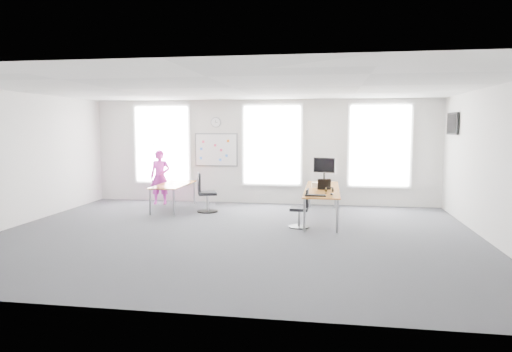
% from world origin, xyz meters
% --- Properties ---
extents(floor, '(10.00, 10.00, 0.00)m').
position_xyz_m(floor, '(0.00, 0.00, 0.00)').
color(floor, '#2A2A2F').
rests_on(floor, ground).
extents(ceiling, '(10.00, 10.00, 0.00)m').
position_xyz_m(ceiling, '(0.00, 0.00, 3.00)').
color(ceiling, white).
rests_on(ceiling, ground).
extents(wall_back, '(10.00, 0.00, 10.00)m').
position_xyz_m(wall_back, '(0.00, 4.00, 1.50)').
color(wall_back, silver).
rests_on(wall_back, ground).
extents(wall_front, '(10.00, 0.00, 10.00)m').
position_xyz_m(wall_front, '(0.00, -4.00, 1.50)').
color(wall_front, silver).
rests_on(wall_front, ground).
extents(wall_left, '(0.00, 10.00, 10.00)m').
position_xyz_m(wall_left, '(-5.00, 0.00, 1.50)').
color(wall_left, silver).
rests_on(wall_left, ground).
extents(wall_right, '(0.00, 10.00, 10.00)m').
position_xyz_m(wall_right, '(5.00, 0.00, 1.50)').
color(wall_right, silver).
rests_on(wall_right, ground).
extents(window_left, '(1.60, 0.06, 2.20)m').
position_xyz_m(window_left, '(-3.00, 3.97, 1.70)').
color(window_left, white).
rests_on(window_left, wall_back).
extents(window_mid, '(1.60, 0.06, 2.20)m').
position_xyz_m(window_mid, '(0.30, 3.97, 1.70)').
color(window_mid, white).
rests_on(window_mid, wall_back).
extents(window_right, '(1.60, 0.06, 2.20)m').
position_xyz_m(window_right, '(3.30, 3.97, 1.70)').
color(window_right, white).
rests_on(window_right, wall_back).
extents(desk_right, '(0.81, 3.04, 0.74)m').
position_xyz_m(desk_right, '(1.77, 1.98, 0.69)').
color(desk_right, '#C28630').
rests_on(desk_right, ground).
extents(desk_left, '(0.75, 1.88, 0.68)m').
position_xyz_m(desk_left, '(-2.22, 2.66, 0.63)').
color(desk_left, '#C28630').
rests_on(desk_left, ground).
extents(chair_right, '(0.46, 0.46, 0.86)m').
position_xyz_m(chair_right, '(1.34, 0.92, 0.38)').
color(chair_right, black).
rests_on(chair_right, ground).
extents(chair_left, '(0.59, 0.59, 1.02)m').
position_xyz_m(chair_left, '(-1.26, 2.38, 0.45)').
color(chair_left, black).
rests_on(chair_left, ground).
extents(person, '(0.62, 0.45, 1.56)m').
position_xyz_m(person, '(-2.87, 3.40, 0.78)').
color(person, '#D932BC').
rests_on(person, ground).
extents(whiteboard, '(1.20, 0.03, 0.90)m').
position_xyz_m(whiteboard, '(-1.35, 3.97, 1.55)').
color(whiteboard, white).
rests_on(whiteboard, wall_back).
extents(wall_clock, '(0.30, 0.04, 0.30)m').
position_xyz_m(wall_clock, '(-1.35, 3.97, 2.35)').
color(wall_clock, gray).
rests_on(wall_clock, wall_back).
extents(tv, '(0.06, 0.90, 0.55)m').
position_xyz_m(tv, '(4.95, 3.00, 2.30)').
color(tv, black).
rests_on(tv, wall_right).
extents(keyboard, '(0.46, 0.16, 0.02)m').
position_xyz_m(keyboard, '(1.64, 0.73, 0.75)').
color(keyboard, black).
rests_on(keyboard, desk_right).
extents(mouse, '(0.09, 0.13, 0.04)m').
position_xyz_m(mouse, '(1.98, 0.90, 0.76)').
color(mouse, black).
rests_on(mouse, desk_right).
extents(lens_cap, '(0.08, 0.08, 0.01)m').
position_xyz_m(lens_cap, '(1.86, 1.19, 0.74)').
color(lens_cap, black).
rests_on(lens_cap, desk_right).
extents(headphones, '(0.19, 0.10, 0.11)m').
position_xyz_m(headphones, '(1.93, 1.43, 0.79)').
color(headphones, black).
rests_on(headphones, desk_right).
extents(laptop_sleeve, '(0.32, 0.22, 0.25)m').
position_xyz_m(laptop_sleeve, '(1.82, 1.74, 0.87)').
color(laptop_sleeve, black).
rests_on(laptop_sleeve, desk_right).
extents(paper_stack, '(0.36, 0.29, 0.12)m').
position_xyz_m(paper_stack, '(1.68, 2.24, 0.80)').
color(paper_stack, '#F4E8C2').
rests_on(paper_stack, desk_right).
extents(monitor, '(0.57, 0.25, 0.66)m').
position_xyz_m(monitor, '(1.80, 3.22, 1.14)').
color(monitor, black).
rests_on(monitor, desk_right).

